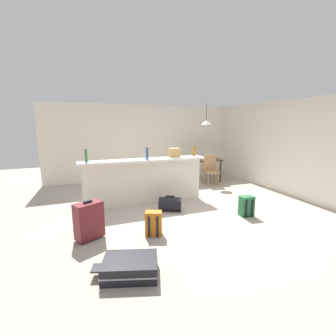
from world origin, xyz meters
name	(u,v)px	position (x,y,z in m)	size (l,w,h in m)	color
ground_plane	(182,206)	(0.00, 0.00, -0.03)	(13.00, 13.00, 0.05)	#ADA393
wall_back	(146,142)	(0.00, 3.05, 1.25)	(6.60, 0.10, 2.50)	silver
wall_right	(278,146)	(3.05, 0.30, 1.25)	(0.10, 6.00, 2.50)	silver
partition_half_wall	(145,183)	(-0.76, 0.45, 0.51)	(2.80, 0.20, 1.02)	silver
bar_countertop	(144,160)	(-0.76, 0.45, 1.05)	(2.96, 0.40, 0.05)	white
bottle_green	(86,156)	(-2.03, 0.50, 1.21)	(0.06, 0.06, 0.28)	#2D6B38
bottle_blue	(147,154)	(-0.71, 0.36, 1.21)	(0.06, 0.06, 0.28)	#284C89
bottle_amber	(194,151)	(0.53, 0.49, 1.20)	(0.07, 0.07, 0.25)	#9E661E
grocery_bag	(174,153)	(0.01, 0.51, 1.18)	(0.26, 0.18, 0.22)	tan
dining_table	(202,162)	(1.58, 1.95, 0.65)	(1.10, 0.80, 0.74)	#332319
dining_chair_near_partition	(211,169)	(1.59, 1.42, 0.52)	(0.45, 0.45, 0.93)	#9E754C
pendant_lamp	(206,122)	(1.67, 1.92, 1.91)	(0.34, 0.34, 0.70)	black
suitcase_flat_black	(130,267)	(-1.65, -2.14, 0.11)	(0.89, 0.67, 0.22)	black
backpack_orange	(154,223)	(-1.04, -1.18, 0.20)	(0.33, 0.31, 0.42)	orange
backpack_green	(246,206)	(1.01, -1.03, 0.20)	(0.29, 0.27, 0.42)	#286B3D
suitcase_upright_maroon	(89,220)	(-2.09, -0.96, 0.33)	(0.50, 0.42, 0.67)	maroon
duffel_bag_black	(170,204)	(-0.37, -0.20, 0.15)	(0.56, 0.48, 0.34)	black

